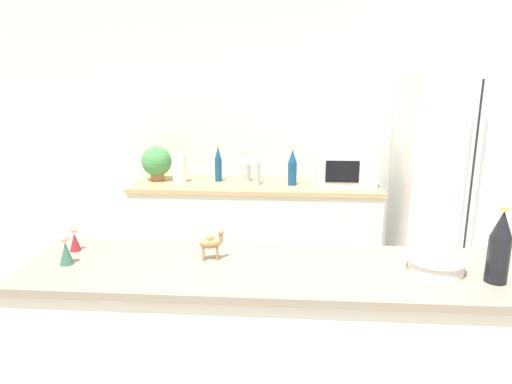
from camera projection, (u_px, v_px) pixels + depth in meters
name	position (u px, v px, depth m)	size (l,w,h in m)	color
wall_back	(293.00, 135.00, 4.05)	(8.00, 0.06, 2.55)	silver
back_counter	(256.00, 234.00, 3.95)	(2.05, 0.63, 0.91)	silver
refrigerator	(452.00, 190.00, 3.65)	(0.83, 0.77, 1.80)	white
bar_counter	(272.00, 365.00, 2.09)	(2.20, 0.59, 0.98)	silver
potted_plant	(157.00, 162.00, 3.90)	(0.25, 0.25, 0.29)	#9E6B47
paper_towel_roll	(179.00, 169.00, 3.82)	(0.11, 0.11, 0.24)	white
microwave	(345.00, 167.00, 3.77)	(0.48, 0.37, 0.28)	white
back_bottle_0	(257.00, 168.00, 3.74)	(0.06, 0.06, 0.29)	#B2B7BC
back_bottle_1	(292.00, 168.00, 3.73)	(0.07, 0.07, 0.31)	navy
back_bottle_2	(247.00, 168.00, 3.89)	(0.07, 0.07, 0.24)	#B2B7BC
back_bottle_3	(218.00, 164.00, 3.88)	(0.06, 0.06, 0.31)	navy
wine_bottle	(499.00, 247.00, 1.79)	(0.09, 0.09, 0.30)	black
fruit_bowl	(436.00, 263.00, 1.92)	(0.25, 0.25, 0.06)	white
camel_figurine	(211.00, 242.00, 2.03)	(0.11, 0.07, 0.14)	#A87F4C
wise_man_figurine_blue	(66.00, 251.00, 1.99)	(0.06, 0.06, 0.14)	#33664C
wise_man_figurine_crimson	(75.00, 240.00, 2.14)	(0.05, 0.05, 0.12)	maroon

